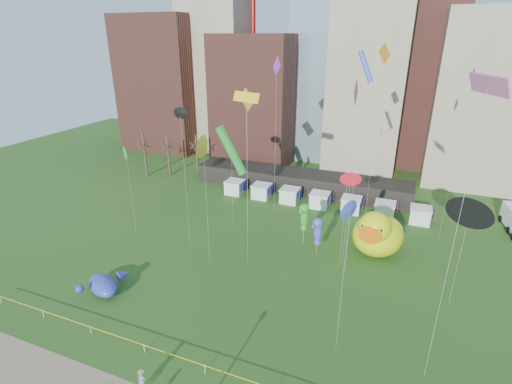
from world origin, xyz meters
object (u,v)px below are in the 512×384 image
at_px(big_duck, 377,233).
at_px(woman, 142,382).
at_px(seahorse_purple, 318,230).
at_px(whale_inflatable, 104,284).
at_px(small_duck, 378,233).
at_px(seahorse_green, 304,215).

bearing_deg(big_duck, woman, -108.28).
relative_size(seahorse_purple, woman, 2.84).
xyz_separation_m(big_duck, woman, (-14.56, -27.60, -2.09)).
height_order(whale_inflatable, woman, whale_inflatable).
height_order(small_duck, seahorse_green, seahorse_green).
relative_size(small_duck, seahorse_green, 0.68).
xyz_separation_m(big_duck, seahorse_green, (-9.17, -0.61, 1.07)).
height_order(small_duck, seahorse_purple, seahorse_purple).
xyz_separation_m(small_duck, seahorse_purple, (-6.83, -6.22, 2.23)).
relative_size(small_duck, seahorse_purple, 0.76).
bearing_deg(whale_inflatable, seahorse_green, 71.94).
height_order(seahorse_purple, whale_inflatable, seahorse_purple).
relative_size(whale_inflatable, woman, 3.20).
xyz_separation_m(big_duck, seahorse_purple, (-6.83, -2.83, 0.50)).
xyz_separation_m(big_duck, small_duck, (0.00, 3.40, -1.73)).
bearing_deg(woman, big_duck, 57.39).
xyz_separation_m(seahorse_purple, woman, (-7.74, -24.77, -2.58)).
distance_m(seahorse_purple, whale_inflatable, 25.22).
bearing_deg(big_duck, small_duck, 99.53).
distance_m(seahorse_purple, woman, 26.08).
distance_m(small_duck, seahorse_green, 10.40).
relative_size(seahorse_purple, whale_inflatable, 0.89).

